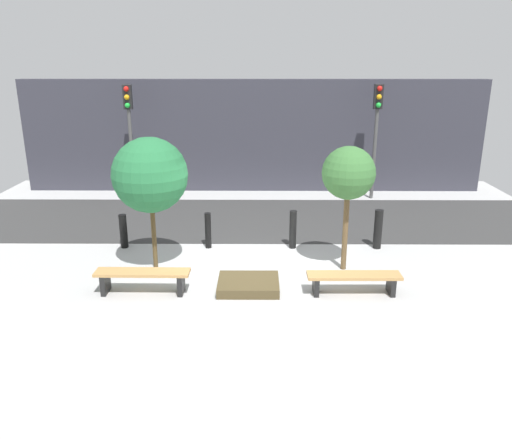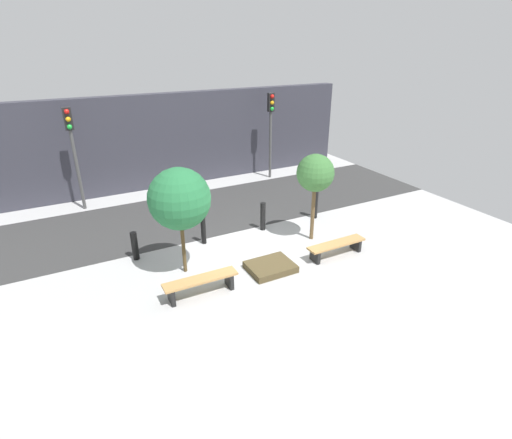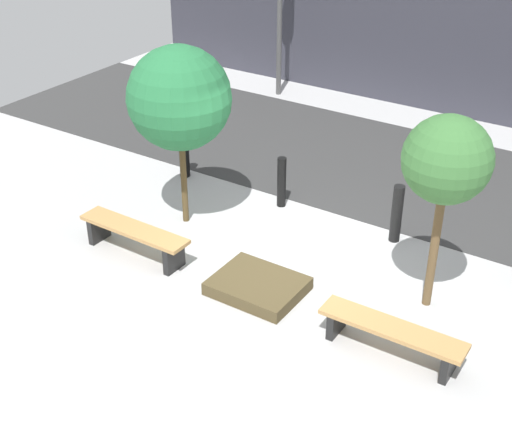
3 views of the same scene
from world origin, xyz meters
name	(u,v)px [view 1 (image 1 of 3)]	position (x,y,z in m)	size (l,w,h in m)	color
ground_plane	(249,275)	(0.00, 0.00, 0.00)	(18.00, 18.00, 0.00)	#ADADAD
road_strip	(252,219)	(0.00, 4.06, 0.01)	(18.00, 4.24, 0.01)	#343434
building_facade	(253,136)	(0.00, 7.69, 1.95)	(16.20, 0.50, 3.90)	#33333D
bench_left	(143,277)	(-2.13, -0.89, 0.35)	(1.91, 0.42, 0.48)	black
bench_right	(354,279)	(2.13, -0.89, 0.31)	(1.89, 0.42, 0.43)	black
planter_bed	(248,284)	(0.00, -0.69, 0.10)	(1.26, 1.01, 0.19)	#4B3F25
tree_behind_left_bench	(150,175)	(-2.13, 0.37, 2.16)	(1.64, 1.64, 2.99)	#4E3D22
tree_behind_right_bench	(349,174)	(2.13, 0.37, 2.20)	(1.15, 1.15, 2.80)	brown
bollard_far_left	(123,231)	(-3.19, 1.69, 0.43)	(0.19, 0.19, 0.86)	black
bollard_left	(208,230)	(-1.06, 1.69, 0.45)	(0.16, 0.16, 0.91)	black
bollard_center	(293,229)	(1.06, 1.69, 0.49)	(0.18, 0.18, 0.97)	black
bollard_right	(378,229)	(3.19, 1.69, 0.50)	(0.21, 0.21, 1.00)	black
traffic_light_west	(129,121)	(-4.07, 6.47, 2.60)	(0.28, 0.27, 3.77)	#494949
traffic_light_mid_west	(377,121)	(4.07, 6.47, 2.61)	(0.28, 0.27, 3.79)	#494949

